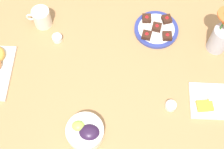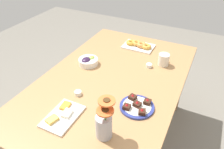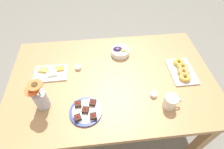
{
  "view_description": "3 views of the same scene",
  "coord_description": "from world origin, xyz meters",
  "px_view_note": "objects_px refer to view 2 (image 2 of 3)",
  "views": [
    {
      "loc": [
        -0.03,
        0.62,
        2.05
      ],
      "look_at": [
        0.0,
        0.0,
        0.78
      ],
      "focal_mm": 50.0,
      "sensor_mm": 36.0,
      "label": 1
    },
    {
      "loc": [
        -1.19,
        -0.58,
        1.71
      ],
      "look_at": [
        0.0,
        0.0,
        0.78
      ],
      "focal_mm": 35.0,
      "sensor_mm": 36.0,
      "label": 2
    },
    {
      "loc": [
        -0.09,
        -0.86,
        1.8
      ],
      "look_at": [
        0.0,
        0.0,
        0.78
      ],
      "focal_mm": 28.0,
      "sensor_mm": 36.0,
      "label": 3
    }
  ],
  "objects_px": {
    "dining_table": "(112,88)",
    "flower_vase": "(104,124)",
    "cheese_platter": "(63,116)",
    "jam_cup_berry": "(149,65)",
    "coffee_mug": "(164,59)",
    "jam_cup_honey": "(78,93)",
    "dessert_plate": "(137,106)",
    "grape_bowl": "(88,61)",
    "croissant_platter": "(139,45)"
  },
  "relations": [
    {
      "from": "jam_cup_berry",
      "to": "flower_vase",
      "type": "distance_m",
      "value": 0.78
    },
    {
      "from": "coffee_mug",
      "to": "jam_cup_berry",
      "type": "bearing_deg",
      "value": 131.93
    },
    {
      "from": "coffee_mug",
      "to": "cheese_platter",
      "type": "height_order",
      "value": "coffee_mug"
    },
    {
      "from": "dessert_plate",
      "to": "flower_vase",
      "type": "distance_m",
      "value": 0.31
    },
    {
      "from": "jam_cup_berry",
      "to": "cheese_platter",
      "type": "bearing_deg",
      "value": 158.86
    },
    {
      "from": "grape_bowl",
      "to": "dessert_plate",
      "type": "bearing_deg",
      "value": -119.34
    },
    {
      "from": "grape_bowl",
      "to": "flower_vase",
      "type": "relative_size",
      "value": 0.63
    },
    {
      "from": "croissant_platter",
      "to": "jam_cup_honey",
      "type": "distance_m",
      "value": 0.84
    },
    {
      "from": "jam_cup_honey",
      "to": "coffee_mug",
      "type": "bearing_deg",
      "value": -33.67
    },
    {
      "from": "dining_table",
      "to": "cheese_platter",
      "type": "distance_m",
      "value": 0.5
    },
    {
      "from": "dining_table",
      "to": "dessert_plate",
      "type": "bearing_deg",
      "value": -126.76
    },
    {
      "from": "dessert_plate",
      "to": "grape_bowl",
      "type": "bearing_deg",
      "value": 60.66
    },
    {
      "from": "jam_cup_berry",
      "to": "croissant_platter",
      "type": "bearing_deg",
      "value": 34.32
    },
    {
      "from": "grape_bowl",
      "to": "jam_cup_berry",
      "type": "relative_size",
      "value": 3.33
    },
    {
      "from": "dessert_plate",
      "to": "flower_vase",
      "type": "height_order",
      "value": "flower_vase"
    },
    {
      "from": "jam_cup_honey",
      "to": "flower_vase",
      "type": "distance_m",
      "value": 0.4
    },
    {
      "from": "dining_table",
      "to": "jam_cup_honey",
      "type": "xyz_separation_m",
      "value": [
        -0.27,
        0.13,
        0.1
      ]
    },
    {
      "from": "dining_table",
      "to": "flower_vase",
      "type": "bearing_deg",
      "value": -158.42
    },
    {
      "from": "jam_cup_honey",
      "to": "jam_cup_berry",
      "type": "relative_size",
      "value": 1.0
    },
    {
      "from": "grape_bowl",
      "to": "jam_cup_berry",
      "type": "height_order",
      "value": "grape_bowl"
    },
    {
      "from": "coffee_mug",
      "to": "jam_cup_berry",
      "type": "xyz_separation_m",
      "value": [
        -0.08,
        0.09,
        -0.04
      ]
    },
    {
      "from": "dining_table",
      "to": "jam_cup_honey",
      "type": "relative_size",
      "value": 33.33
    },
    {
      "from": "coffee_mug",
      "to": "cheese_platter",
      "type": "distance_m",
      "value": 0.93
    },
    {
      "from": "dessert_plate",
      "to": "croissant_platter",
      "type": "bearing_deg",
      "value": 19.61
    },
    {
      "from": "cheese_platter",
      "to": "flower_vase",
      "type": "relative_size",
      "value": 1.02
    },
    {
      "from": "coffee_mug",
      "to": "croissant_platter",
      "type": "relative_size",
      "value": 0.44
    },
    {
      "from": "dining_table",
      "to": "flower_vase",
      "type": "xyz_separation_m",
      "value": [
        -0.49,
        -0.2,
        0.17
      ]
    },
    {
      "from": "coffee_mug",
      "to": "flower_vase",
      "type": "xyz_separation_m",
      "value": [
        -0.86,
        0.1,
        0.04
      ]
    },
    {
      "from": "grape_bowl",
      "to": "dining_table",
      "type": "bearing_deg",
      "value": -110.25
    },
    {
      "from": "croissant_platter",
      "to": "dining_table",
      "type": "bearing_deg",
      "value": 179.71
    },
    {
      "from": "cheese_platter",
      "to": "jam_cup_honey",
      "type": "xyz_separation_m",
      "value": [
        0.22,
        0.03,
        0.0
      ]
    },
    {
      "from": "croissant_platter",
      "to": "dessert_plate",
      "type": "xyz_separation_m",
      "value": [
        -0.77,
        -0.28,
        -0.01
      ]
    },
    {
      "from": "cheese_platter",
      "to": "croissant_platter",
      "type": "xyz_separation_m",
      "value": [
        1.05,
        -0.1,
        0.01
      ]
    },
    {
      "from": "jam_cup_honey",
      "to": "jam_cup_berry",
      "type": "xyz_separation_m",
      "value": [
        0.54,
        -0.33,
        0.0
      ]
    },
    {
      "from": "croissant_platter",
      "to": "dessert_plate",
      "type": "distance_m",
      "value": 0.82
    },
    {
      "from": "grape_bowl",
      "to": "jam_cup_honey",
      "type": "xyz_separation_m",
      "value": [
        -0.36,
        -0.14,
        -0.01
      ]
    },
    {
      "from": "dining_table",
      "to": "croissant_platter",
      "type": "distance_m",
      "value": 0.57
    },
    {
      "from": "dining_table",
      "to": "coffee_mug",
      "type": "height_order",
      "value": "coffee_mug"
    },
    {
      "from": "coffee_mug",
      "to": "grape_bowl",
      "type": "xyz_separation_m",
      "value": [
        -0.26,
        0.56,
        -0.02
      ]
    },
    {
      "from": "cheese_platter",
      "to": "jam_cup_berry",
      "type": "height_order",
      "value": "cheese_platter"
    },
    {
      "from": "cheese_platter",
      "to": "flower_vase",
      "type": "distance_m",
      "value": 0.3
    },
    {
      "from": "grape_bowl",
      "to": "dessert_plate",
      "type": "distance_m",
      "value": 0.62
    },
    {
      "from": "dining_table",
      "to": "dessert_plate",
      "type": "distance_m",
      "value": 0.36
    },
    {
      "from": "croissant_platter",
      "to": "flower_vase",
      "type": "relative_size",
      "value": 1.1
    },
    {
      "from": "grape_bowl",
      "to": "cheese_platter",
      "type": "distance_m",
      "value": 0.6
    },
    {
      "from": "grape_bowl",
      "to": "croissant_platter",
      "type": "height_order",
      "value": "grape_bowl"
    },
    {
      "from": "coffee_mug",
      "to": "jam_cup_berry",
      "type": "relative_size",
      "value": 2.55
    },
    {
      "from": "dining_table",
      "to": "grape_bowl",
      "type": "distance_m",
      "value": 0.31
    },
    {
      "from": "grape_bowl",
      "to": "dessert_plate",
      "type": "height_order",
      "value": "grape_bowl"
    },
    {
      "from": "dining_table",
      "to": "grape_bowl",
      "type": "xyz_separation_m",
      "value": [
        0.1,
        0.27,
        0.12
      ]
    }
  ]
}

